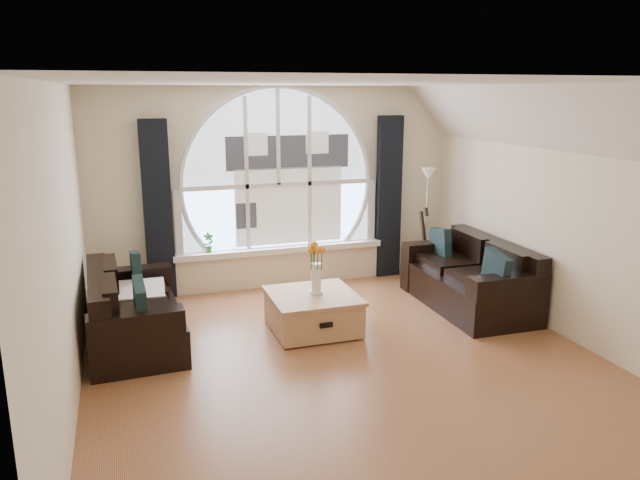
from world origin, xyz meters
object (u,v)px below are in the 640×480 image
(sofa_left, at_px, (135,307))
(potted_plant, at_px, (209,243))
(vase_flowers, at_px, (316,260))
(floor_lamp, at_px, (426,225))
(coffee_chest, at_px, (313,310))
(guitar, at_px, (421,243))
(sofa_right, at_px, (468,276))

(sofa_left, height_order, potted_plant, potted_plant)
(sofa_left, xyz_separation_m, vase_flowers, (1.95, -0.26, 0.42))
(sofa_left, bearing_deg, floor_lamp, 12.23)
(coffee_chest, bearing_deg, guitar, 33.80)
(sofa_left, height_order, vase_flowers, vase_flowers)
(sofa_right, xyz_separation_m, floor_lamp, (0.01, 1.17, 0.40))
(potted_plant, bearing_deg, floor_lamp, -7.78)
(guitar, bearing_deg, floor_lamp, -81.65)
(coffee_chest, xyz_separation_m, vase_flowers, (0.04, 0.01, 0.58))
(floor_lamp, xyz_separation_m, guitar, (-0.03, 0.06, -0.27))
(sofa_right, bearing_deg, floor_lamp, 90.00)
(floor_lamp, bearing_deg, sofa_left, -165.32)
(floor_lamp, xyz_separation_m, potted_plant, (-2.98, 0.41, -0.12))
(guitar, bearing_deg, coffee_chest, -166.61)
(sofa_right, bearing_deg, vase_flowers, -175.66)
(sofa_left, relative_size, coffee_chest, 1.87)
(sofa_right, distance_m, vase_flowers, 2.07)
(coffee_chest, distance_m, potted_plant, 1.99)
(vase_flowers, xyz_separation_m, guitar, (2.00, 1.36, -0.29))
(coffee_chest, xyz_separation_m, guitar, (2.05, 1.37, 0.30))
(coffee_chest, height_order, vase_flowers, vase_flowers)
(potted_plant, bearing_deg, sofa_left, -124.60)
(floor_lamp, height_order, guitar, floor_lamp)
(coffee_chest, relative_size, vase_flowers, 1.36)
(sofa_right, distance_m, potted_plant, 3.37)
(sofa_left, bearing_deg, vase_flowers, -10.05)
(floor_lamp, bearing_deg, potted_plant, 172.22)
(sofa_right, xyz_separation_m, coffee_chest, (-2.06, -0.13, -0.17))
(sofa_right, relative_size, floor_lamp, 1.17)
(coffee_chest, height_order, floor_lamp, floor_lamp)
(guitar, bearing_deg, sofa_right, -109.54)
(sofa_right, relative_size, coffee_chest, 1.97)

